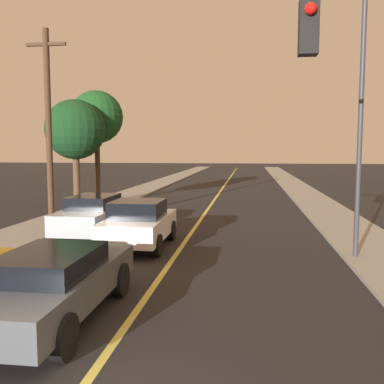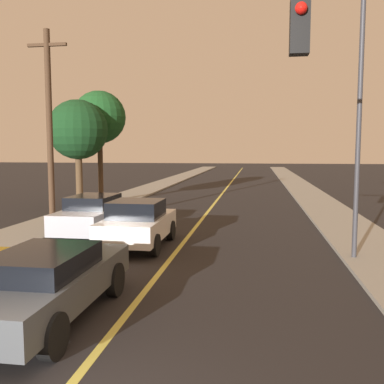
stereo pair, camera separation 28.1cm
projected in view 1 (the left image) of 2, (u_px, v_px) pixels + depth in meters
name	position (u px, v px, depth m)	size (l,w,h in m)	color
road_surface	(225.00, 184.00, 40.30)	(10.03, 80.00, 0.01)	black
sidewalk_left	(160.00, 183.00, 41.12)	(2.50, 80.00, 0.12)	gray
sidewalk_right	(293.00, 185.00, 39.47)	(2.50, 80.00, 0.12)	gray
car_near_lane_front	(54.00, 283.00, 8.06)	(1.86, 4.74, 1.39)	#474C51
car_near_lane_second	(139.00, 223.00, 14.26)	(1.96, 3.96, 1.58)	white
car_outer_lane_second	(95.00, 214.00, 16.37)	(1.87, 4.79, 1.53)	#A5A8B2
streetlamp_right	(350.00, 87.00, 12.19)	(1.58, 0.36, 7.82)	#333338
utility_pole_left	(49.00, 126.00, 16.77)	(1.60, 0.24, 7.79)	#422D1E
tree_left_near	(97.00, 118.00, 25.12)	(3.09, 3.09, 6.60)	#3D2B1C
tree_left_far	(75.00, 130.00, 23.38)	(3.27, 3.27, 5.88)	#4C3823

